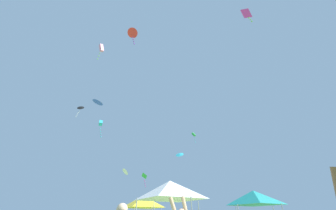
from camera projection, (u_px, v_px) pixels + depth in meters
The scene contains 13 objects.
canopy_tent_teal at pixel (254, 198), 13.88m from camera, with size 3.00×3.00×3.21m.
canopy_tent_yellow at pixel (143, 202), 16.70m from camera, with size 2.95×2.95×3.16m.
canopy_tent_white at pixel (170, 190), 10.71m from camera, with size 3.07×3.07×3.28m.
kite_blue_delta at pixel (98, 102), 18.65m from camera, with size 1.30×1.31×0.45m.
kite_red_delta at pixel (133, 33), 29.32m from camera, with size 1.86×1.80×3.03m.
kite_white_delta at pixel (126, 171), 25.86m from camera, with size 1.29×1.26×0.82m.
kite_pink_box at pixel (101, 48), 27.23m from camera, with size 0.76×0.88×2.57m.
kite_magenta_diamond at pixel (247, 14), 27.76m from camera, with size 1.40×1.37×3.32m.
kite_cyan_delta at pixel (180, 154), 27.27m from camera, with size 1.21×1.02×0.87m.
kite_green_diamond at pixel (145, 177), 33.15m from camera, with size 0.86×1.03×2.24m.
kite_cyan_box at pixel (101, 123), 26.22m from camera, with size 1.03×1.15×2.59m.
kite_black_delta at pixel (80, 108), 26.18m from camera, with size 1.06×0.89×1.92m.
kite_green_box at pixel (194, 135), 34.09m from camera, with size 0.84×0.75×1.98m.
Camera 1 is at (0.35, -4.90, 1.39)m, focal length 20.29 mm.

